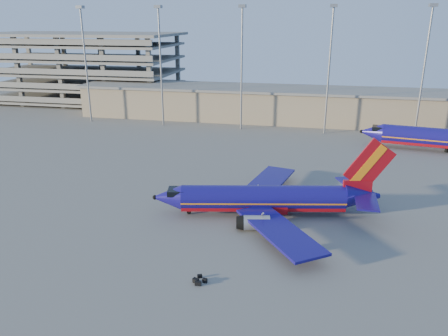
# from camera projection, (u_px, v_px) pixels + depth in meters

# --- Properties ---
(ground) EXTENTS (220.00, 220.00, 0.00)m
(ground) POSITION_uv_depth(u_px,v_px,m) (220.00, 204.00, 63.58)
(ground) COLOR slate
(ground) RESTS_ON ground
(terminal_building) EXTENTS (122.00, 16.00, 8.50)m
(terminal_building) POSITION_uv_depth(u_px,v_px,m) (306.00, 105.00, 113.84)
(terminal_building) COLOR gray
(terminal_building) RESTS_ON ground
(parking_garage) EXTENTS (62.00, 32.00, 21.40)m
(parking_garage) POSITION_uv_depth(u_px,v_px,m) (82.00, 64.00, 140.51)
(parking_garage) COLOR slate
(parking_garage) RESTS_ON ground
(light_mast_row) EXTENTS (101.60, 1.60, 28.65)m
(light_mast_row) POSITION_uv_depth(u_px,v_px,m) (285.00, 56.00, 99.43)
(light_mast_row) COLOR gray
(light_mast_row) RESTS_ON ground
(aircraft_main) EXTENTS (32.10, 30.57, 10.98)m
(aircraft_main) POSITION_uv_depth(u_px,v_px,m) (268.00, 199.00, 59.60)
(aircraft_main) COLOR navy
(aircraft_main) RESTS_ON ground
(baggage_tug) EXTENTS (2.32, 1.85, 1.46)m
(baggage_tug) POSITION_uv_depth(u_px,v_px,m) (306.00, 245.00, 50.67)
(baggage_tug) COLOR yellow
(baggage_tug) RESTS_ON ground
(luggage_pile) EXTENTS (1.53, 1.82, 0.46)m
(luggage_pile) POSITION_uv_depth(u_px,v_px,m) (199.00, 281.00, 44.70)
(luggage_pile) COLOR black
(luggage_pile) RESTS_ON ground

